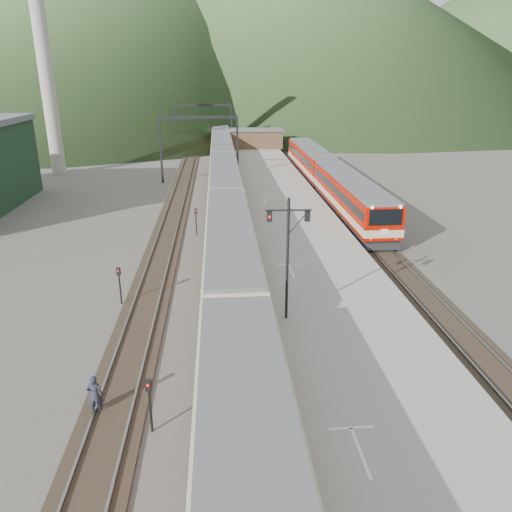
{
  "coord_description": "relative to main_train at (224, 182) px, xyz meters",
  "views": [
    {
      "loc": [
        -0.61,
        -6.84,
        12.67
      ],
      "look_at": [
        1.6,
        22.25,
        2.0
      ],
      "focal_mm": 35.0,
      "sensor_mm": 36.0,
      "label": 1
    }
  ],
  "objects": [
    {
      "name": "worker",
      "position": [
        -5.67,
        -34.54,
        -1.26
      ],
      "size": [
        0.62,
        0.42,
        1.69
      ],
      "primitive_type": "imported",
      "rotation": [
        0.0,
        0.0,
        3.16
      ],
      "color": "#202433",
      "rests_on": "ground"
    },
    {
      "name": "smokestack",
      "position": [
        -22.0,
        17.38,
        12.9
      ],
      "size": [
        1.8,
        1.8,
        30.0
      ],
      "primitive_type": "cylinder",
      "color": "#9E998E",
      "rests_on": "ground"
    },
    {
      "name": "hill_b",
      "position": [
        30.0,
        185.38,
        35.4
      ],
      "size": [
        220.0,
        220.0,
        75.0
      ],
      "primitive_type": "cone",
      "color": "#344825",
      "rests_on": "ground"
    },
    {
      "name": "platform",
      "position": [
        5.6,
        -6.62,
        -1.6
      ],
      "size": [
        8.0,
        100.0,
        1.0
      ],
      "primitive_type": "cube",
      "color": "gray",
      "rests_on": "ground"
    },
    {
      "name": "hill_a",
      "position": [
        -40.0,
        145.38,
        27.9
      ],
      "size": [
        180.0,
        180.0,
        60.0
      ],
      "primitive_type": "cone",
      "color": "#344825",
      "rests_on": "ground"
    },
    {
      "name": "track_main",
      "position": [
        0.0,
        -4.62,
        -2.04
      ],
      "size": [
        2.6,
        200.0,
        0.23
      ],
      "color": "black",
      "rests_on": "ground"
    },
    {
      "name": "short_signal_b",
      "position": [
        -2.56,
        -11.44,
        -0.64
      ],
      "size": [
        0.26,
        0.22,
        2.27
      ],
      "color": "black",
      "rests_on": "ground"
    },
    {
      "name": "station_shed",
      "position": [
        5.6,
        33.38,
        0.47
      ],
      "size": [
        9.4,
        4.4,
        3.1
      ],
      "color": "brown",
      "rests_on": "platform"
    },
    {
      "name": "hill_c",
      "position": [
        110.0,
        165.38,
        22.9
      ],
      "size": [
        160.0,
        160.0,
        50.0
      ],
      "primitive_type": "cone",
      "color": "#344825",
      "rests_on": "ground"
    },
    {
      "name": "track_second",
      "position": [
        11.5,
        -4.62,
        -2.04
      ],
      "size": [
        2.6,
        200.0,
        0.23
      ],
      "color": "black",
      "rests_on": "ground"
    },
    {
      "name": "short_signal_c",
      "position": [
        -6.47,
        -24.45,
        -0.64
      ],
      "size": [
        0.23,
        0.18,
        2.27
      ],
      "color": "black",
      "rests_on": "ground"
    },
    {
      "name": "track_far",
      "position": [
        -5.0,
        -4.62,
        -2.04
      ],
      "size": [
        2.6,
        200.0,
        0.23
      ],
      "color": "black",
      "rests_on": "ground"
    },
    {
      "name": "gantry_near",
      "position": [
        -2.85,
        10.38,
        3.48
      ],
      "size": [
        9.55,
        0.25,
        8.0
      ],
      "color": "black",
      "rests_on": "ground"
    },
    {
      "name": "gantry_far",
      "position": [
        -2.85,
        35.38,
        3.48
      ],
      "size": [
        9.55,
        0.25,
        8.0
      ],
      "color": "black",
      "rests_on": "ground"
    },
    {
      "name": "signal_mast",
      "position": [
        2.64,
        -28.86,
        2.73
      ],
      "size": [
        2.2,
        0.27,
        6.24
      ],
      "color": "black",
      "rests_on": "platform"
    },
    {
      "name": "short_signal_a",
      "position": [
        -3.35,
        -35.82,
        -0.64
      ],
      "size": [
        0.24,
        0.18,
        2.27
      ],
      "color": "black",
      "rests_on": "ground"
    },
    {
      "name": "main_train",
      "position": [
        0.0,
        0.0,
        0.0
      ],
      "size": [
        3.07,
        105.23,
        3.75
      ],
      "color": "tan",
      "rests_on": "track_main"
    },
    {
      "name": "second_train",
      "position": [
        11.5,
        3.23,
        -0.05
      ],
      "size": [
        2.99,
        40.71,
        3.65
      ],
      "color": "#A50E00",
      "rests_on": "track_second"
    }
  ]
}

